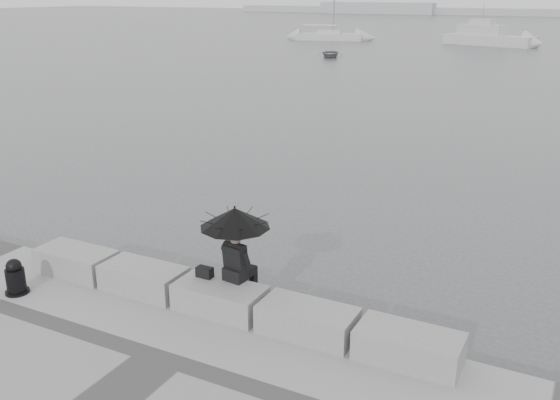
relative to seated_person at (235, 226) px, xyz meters
The scene contains 13 objects.
ground 2.03m from the seated_person, 139.33° to the left, with size 360.00×360.00×0.00m, color #434648.
stone_block_far_left 3.77m from the seated_person, behind, with size 1.60×0.80×0.50m, color gray.
stone_block_left 2.25m from the seated_person, 169.48° to the right, with size 1.60×0.80×0.50m, color gray.
stone_block_centre 1.32m from the seated_person, 110.75° to the right, with size 1.60×0.80×0.50m, color gray.
stone_block_right 2.05m from the seated_person, 12.19° to the right, with size 1.60×0.80×0.50m, color gray.
stone_block_far_right 3.53m from the seated_person, ahead, with size 1.60×0.80×0.50m, color gray.
seated_person is the anchor object (origin of this frame).
bag 1.09m from the seated_person, 162.70° to the right, with size 0.30×0.17×0.19m, color black.
mooring_bollard 4.34m from the seated_person, 158.60° to the right, with size 0.44×0.44×0.70m.
distant_landmass 154.85m from the seated_person, 93.06° to the left, with size 180.00×8.00×2.80m.
sailboat_left 69.29m from the seated_person, 111.82° to the left, with size 8.36×4.57×12.90m.
motor_cruiser 66.06m from the seated_person, 96.04° to the left, with size 10.42×5.53×4.50m.
dinghy 48.96m from the seated_person, 111.14° to the left, with size 3.40×1.44×0.58m, color gray.
Camera 1 is at (5.47, -8.68, 5.90)m, focal length 40.00 mm.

